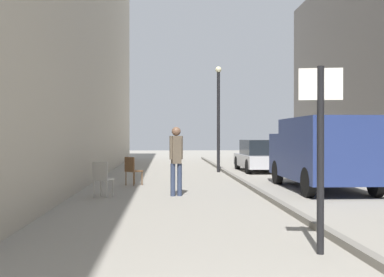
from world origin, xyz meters
name	(u,v)px	position (x,y,z in m)	size (l,w,h in m)	color
ground_plane	(201,191)	(0.00, 12.00, 0.00)	(80.00, 80.00, 0.00)	gray
kerb_strip	(254,188)	(1.58, 12.00, 0.06)	(0.16, 40.00, 0.12)	slate
pedestrian_main_foreground	(176,156)	(-0.77, 10.80, 1.09)	(0.37, 0.26, 1.88)	#2D3851
delivery_van	(322,151)	(3.65, 12.03, 1.18)	(2.07, 5.13, 2.16)	navy
parked_car	(260,156)	(3.31, 19.70, 0.71)	(1.90, 4.23, 1.45)	#B7B7BC
street_sign_post	(320,142)	(1.07, 4.26, 1.55)	(0.60, 0.13, 2.60)	black
lamp_post	(218,112)	(1.32, 19.28, 2.72)	(0.28, 0.28, 4.76)	black
cafe_chair_near_window	(132,169)	(-2.17, 13.67, 0.55)	(0.62, 0.62, 0.94)	brown
cafe_chair_by_doorway	(102,177)	(-2.76, 10.67, 0.55)	(0.57, 0.57, 0.94)	#B7B2A8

